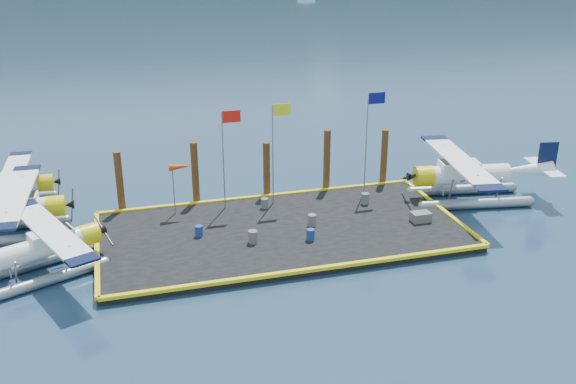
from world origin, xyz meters
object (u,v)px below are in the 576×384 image
object	(u,v)px
crate	(421,217)
seaplane_d	(465,177)
drum_2	(312,220)
drum_5	(265,203)
drum_0	(199,231)
flagpole_blue	(370,128)
drum_1	(310,235)
flagpole_red	(226,145)
flagpole_yellow	(276,139)
piling_2	(267,171)
piling_4	(384,159)
seaplane_b	(11,213)
drum_3	(253,237)
piling_0	(120,184)
seaplane_c	(9,188)
piling_1	(195,175)
piling_3	(327,162)
windsock	(180,168)
drum_4	(365,198)
seaplane_a	(45,250)

from	to	relation	value
crate	seaplane_d	bearing A→B (deg)	33.06
drum_2	drum_5	distance (m)	3.77
drum_0	flagpole_blue	distance (m)	12.46
drum_1	flagpole_red	bearing A→B (deg)	121.49
flagpole_red	flagpole_blue	distance (m)	8.99
drum_2	flagpole_yellow	world-z (taller)	flagpole_yellow
flagpole_red	piling_2	size ratio (longest dim) A/B	1.58
drum_2	piling_4	bearing A→B (deg)	39.00
seaplane_b	drum_3	distance (m)	13.56
seaplane_b	drum_1	distance (m)	16.61
seaplane_b	piling_0	size ratio (longest dim) A/B	2.42
drum_0	seaplane_b	bearing A→B (deg)	160.57
drum_1	drum_2	world-z (taller)	drum_2
piling_4	piling_0	bearing A→B (deg)	180.00
crate	flagpole_yellow	size ratio (longest dim) A/B	0.18
seaplane_c	flagpole_red	bearing A→B (deg)	71.87
seaplane_d	piling_1	distance (m)	16.79
crate	piling_3	world-z (taller)	piling_3
drum_2	piling_1	world-z (taller)	piling_1
windsock	piling_2	bearing A→B (deg)	16.15
drum_0	piling_1	world-z (taller)	piling_1
seaplane_d	drum_1	bearing A→B (deg)	116.40
seaplane_b	drum_3	world-z (taller)	seaplane_b
drum_0	flagpole_yellow	xyz separation A→B (m)	(5.29, 3.45, 3.81)
flagpole_blue	windsock	world-z (taller)	flagpole_blue
drum_1	piling_0	world-z (taller)	piling_0
seaplane_b	flagpole_blue	distance (m)	21.41
seaplane_d	flagpole_blue	world-z (taller)	flagpole_blue
piling_2	piling_0	bearing A→B (deg)	180.00
drum_0	piling_2	xyz separation A→B (m)	(5.09, 5.05, 1.20)
seaplane_c	piling_1	size ratio (longest dim) A/B	2.05
drum_4	flagpole_yellow	xyz separation A→B (m)	(-5.20, 1.65, 3.77)
drum_3	flagpole_blue	distance (m)	10.77
drum_2	piling_3	distance (m)	6.25
flagpole_red	piling_1	size ratio (longest dim) A/B	1.43
seaplane_a	flagpole_red	xyz separation A→B (m)	(10.05, 5.02, 3.02)
seaplane_c	drum_0	bearing A→B (deg)	54.09
flagpole_blue	piling_3	bearing A→B (deg)	143.93
drum_3	piling_1	size ratio (longest dim) A/B	0.17
drum_2	piling_3	world-z (taller)	piling_3
drum_1	drum_4	bearing A→B (deg)	39.50
piling_2	piling_3	size ratio (longest dim) A/B	0.88
drum_3	piling_2	xyz separation A→B (m)	(2.44, 6.68, 1.15)
seaplane_a	flagpole_blue	world-z (taller)	flagpole_blue
drum_0	drum_5	distance (m)	5.21
flagpole_yellow	piling_4	bearing A→B (deg)	11.60
flagpole_red	drum_5	bearing A→B (deg)	-17.08
seaplane_a	seaplane_b	distance (m)	5.48
seaplane_d	windsock	bearing A→B (deg)	92.28
drum_4	flagpole_red	size ratio (longest dim) A/B	0.11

